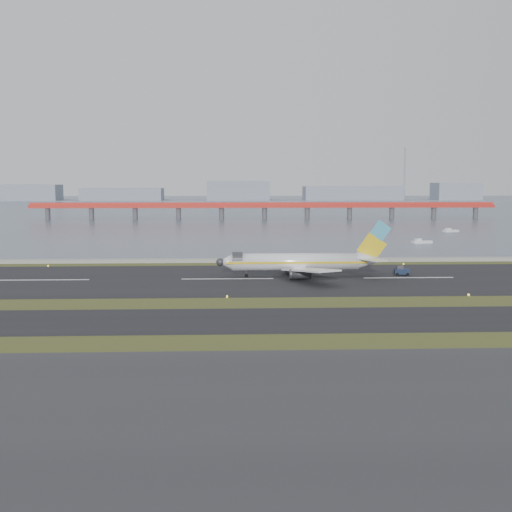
% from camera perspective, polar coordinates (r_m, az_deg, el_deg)
% --- Properties ---
extents(ground, '(1000.00, 1000.00, 0.00)m').
position_cam_1_polar(ground, '(110.61, -2.60, -4.43)').
color(ground, '#314318').
rests_on(ground, ground).
extents(apron_strip, '(1000.00, 50.00, 0.10)m').
position_cam_1_polar(apron_strip, '(57.58, -2.83, -14.93)').
color(apron_strip, '#2A2A2D').
rests_on(apron_strip, ground).
extents(taxiway_strip, '(1000.00, 18.00, 0.10)m').
position_cam_1_polar(taxiway_strip, '(98.84, -2.63, -5.74)').
color(taxiway_strip, black).
rests_on(taxiway_strip, ground).
extents(runway_strip, '(1000.00, 45.00, 0.10)m').
position_cam_1_polar(runway_strip, '(140.16, -2.55, -2.06)').
color(runway_strip, black).
rests_on(runway_strip, ground).
extents(seawall, '(1000.00, 2.50, 1.00)m').
position_cam_1_polar(seawall, '(169.82, -2.51, -0.38)').
color(seawall, gray).
rests_on(seawall, ground).
extents(bay_water, '(1400.00, 800.00, 1.30)m').
position_cam_1_polar(bay_water, '(568.95, -2.40, 4.48)').
color(bay_water, '#4E5B6F').
rests_on(bay_water, ground).
extents(red_pier, '(260.00, 5.00, 10.20)m').
position_cam_1_polar(red_pier, '(359.35, 0.76, 4.40)').
color(red_pier, red).
rests_on(red_pier, ground).
extents(far_shoreline, '(1400.00, 80.00, 60.50)m').
position_cam_1_polar(far_shoreline, '(728.83, -1.32, 5.43)').
color(far_shoreline, gray).
rests_on(far_shoreline, ground).
extents(airliner, '(38.52, 32.89, 12.80)m').
position_cam_1_polar(airliner, '(142.94, 4.15, -0.52)').
color(airliner, white).
rests_on(airliner, ground).
extents(pushback_tug, '(3.51, 2.28, 2.13)m').
position_cam_1_polar(pushback_tug, '(149.22, 12.82, -1.31)').
color(pushback_tug, '#141F38').
rests_on(pushback_tug, ground).
extents(workboat_near, '(7.45, 3.98, 1.73)m').
position_cam_1_polar(workboat_near, '(228.97, 14.48, 1.24)').
color(workboat_near, white).
rests_on(workboat_near, ground).
extents(workboat_far, '(7.48, 4.86, 1.74)m').
position_cam_1_polar(workboat_far, '(283.88, 16.89, 2.17)').
color(workboat_far, white).
rests_on(workboat_far, ground).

